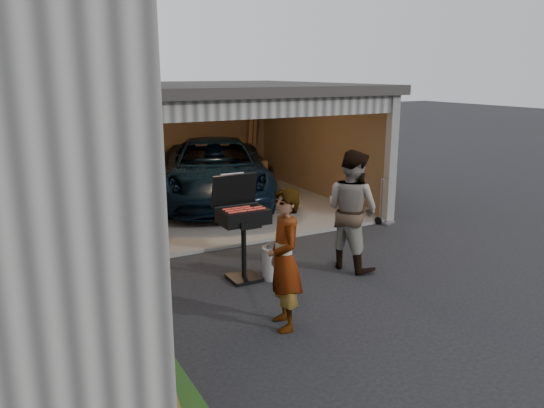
{
  "coord_description": "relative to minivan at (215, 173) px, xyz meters",
  "views": [
    {
      "loc": [
        -3.55,
        -5.05,
        3.17
      ],
      "look_at": [
        0.24,
        2.05,
        1.15
      ],
      "focal_mm": 35.0,
      "sensor_mm": 36.0,
      "label": 1
    }
  ],
  "objects": [
    {
      "name": "propane_tank",
      "position": [
        -1.1,
        -5.06,
        -0.5
      ],
      "size": [
        0.38,
        0.38,
        0.51
      ],
      "primitive_type": "cylinder",
      "rotation": [
        0.0,
        0.0,
        0.11
      ],
      "color": "beige",
      "rests_on": "ground"
    },
    {
      "name": "hand_truck",
      "position": [
        2.49,
        -3.44,
        -0.56
      ],
      "size": [
        0.44,
        0.4,
        1.0
      ],
      "rotation": [
        0.0,
        0.0,
        0.33
      ],
      "color": "gray",
      "rests_on": "ground"
    },
    {
      "name": "minivan",
      "position": [
        0.0,
        0.0,
        0.0
      ],
      "size": [
        4.22,
        5.94,
        1.5
      ],
      "primitive_type": "imported",
      "rotation": [
        0.0,
        0.0,
        -0.35
      ],
      "color": "black",
      "rests_on": "ground"
    },
    {
      "name": "woman",
      "position": [
        -1.75,
        -6.56,
        0.15
      ],
      "size": [
        0.57,
        0.74,
        1.8
      ],
      "primitive_type": "imported",
      "rotation": [
        0.0,
        0.0,
        -1.79
      ],
      "color": "#A3B5CE",
      "rests_on": "ground"
    },
    {
      "name": "ground",
      "position": [
        -1.25,
        -6.9,
        -0.75
      ],
      "size": [
        80.0,
        80.0,
        0.0
      ],
      "primitive_type": "plane",
      "color": "black",
      "rests_on": "ground"
    },
    {
      "name": "bbq_grill",
      "position": [
        -1.53,
        -4.86,
        0.22
      ],
      "size": [
        0.73,
        0.64,
        1.63
      ],
      "color": "black",
      "rests_on": "ground"
    },
    {
      "name": "garage",
      "position": [
        -0.49,
        -0.11,
        1.12
      ],
      "size": [
        6.8,
        6.3,
        2.9
      ],
      "color": "#605E59",
      "rests_on": "ground"
    },
    {
      "name": "man",
      "position": [
        0.26,
        -5.23,
        0.23
      ],
      "size": [
        0.97,
        1.12,
        1.97
      ],
      "primitive_type": "imported",
      "rotation": [
        0.0,
        0.0,
        1.84
      ],
      "color": "#401D19",
      "rests_on": "ground"
    },
    {
      "name": "plywood_panel",
      "position": [
        -3.65,
        -7.46,
        -0.23
      ],
      "size": [
        0.26,
        0.94,
        1.04
      ],
      "primitive_type": "cube",
      "rotation": [
        0.0,
        -0.21,
        0.0
      ],
      "color": "brown",
      "rests_on": "ground"
    }
  ]
}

